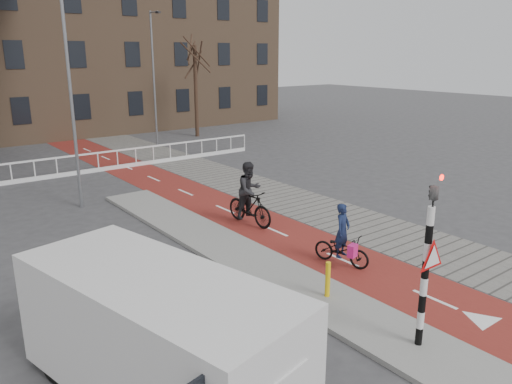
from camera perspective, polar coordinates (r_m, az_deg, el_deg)
ground at (r=12.43m, az=11.90°, el=-12.21°), size 120.00×120.00×0.00m
bike_lane at (r=20.54m, az=-6.68°, el=-0.64°), size 2.50×60.00×0.01m
sidewalk at (r=22.04m, az=-0.44°, el=0.60°), size 3.00×60.00×0.01m
curb_island at (r=14.64m, az=-1.91°, el=-7.17°), size 1.80×16.00×0.12m
traffic_signal at (r=10.08m, az=19.03°, el=-7.10°), size 0.80×0.80×3.68m
bollard at (r=12.11m, az=8.20°, el=-9.85°), size 0.12×0.12×0.87m
cyclist_near at (r=14.12m, az=9.80°, el=-5.93°), size 1.02×1.76×1.76m
cyclist_far at (r=17.01m, az=-0.75°, el=-0.80°), size 1.03×2.13×2.20m
van at (r=8.79m, az=-11.25°, el=-15.82°), size 3.20×5.61×2.27m
tree_right at (r=35.46m, az=-6.87°, el=11.31°), size 0.27×0.27×6.21m
streetlight_near at (r=19.56m, az=-20.43°, el=10.64°), size 0.12×0.12×8.70m
streetlight_right at (r=31.76m, az=-11.59°, el=12.32°), size 0.12×0.12×8.10m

